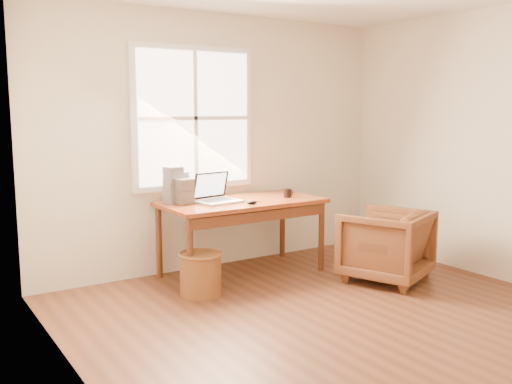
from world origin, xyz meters
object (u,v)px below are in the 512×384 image
at_px(desk, 242,202).
at_px(laptop, 219,186).
at_px(coffee_mug, 287,193).
at_px(cd_stack_a, 180,187).
at_px(armchair, 386,245).
at_px(wicker_stool, 201,274).

distance_m(desk, laptop, 0.32).
relative_size(desk, laptop, 3.55).
height_order(desk, coffee_mug, coffee_mug).
relative_size(laptop, cd_stack_a, 1.57).
bearing_deg(cd_stack_a, armchair, -37.11).
bearing_deg(desk, cd_stack_a, 152.53).
distance_m(wicker_stool, cd_stack_a, 0.95).
relative_size(desk, coffee_mug, 17.89).
distance_m(desk, coffee_mug, 0.50).
relative_size(laptop, coffee_mug, 5.04).
height_order(desk, laptop, laptop).
bearing_deg(cd_stack_a, coffee_mug, -20.00).
distance_m(coffee_mug, cd_stack_a, 1.09).
height_order(coffee_mug, cd_stack_a, cd_stack_a).
xyz_separation_m(armchair, coffee_mug, (-0.57, 0.83, 0.45)).
distance_m(armchair, coffee_mug, 1.10).
height_order(armchair, wicker_stool, armchair).
bearing_deg(coffee_mug, wicker_stool, 167.66).
relative_size(desk, wicker_stool, 4.34).
bearing_deg(laptop, cd_stack_a, 124.43).
relative_size(armchair, cd_stack_a, 2.65).
height_order(desk, cd_stack_a, cd_stack_a).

